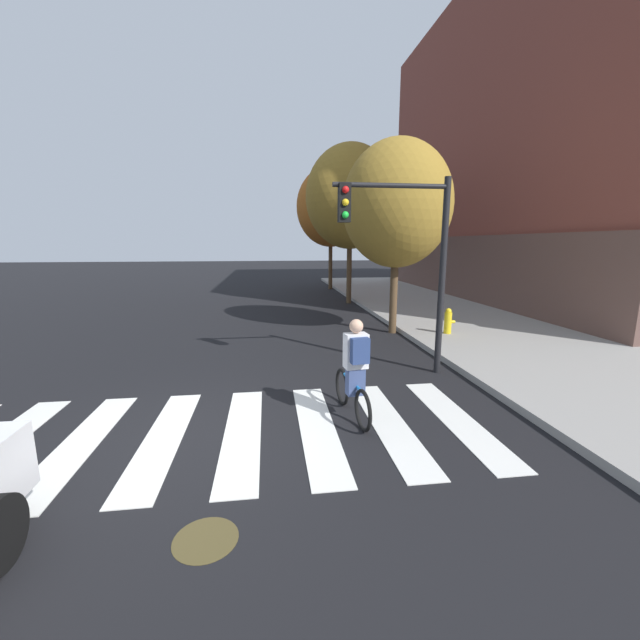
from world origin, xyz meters
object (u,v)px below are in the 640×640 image
(traffic_light_near, at_px, (407,243))
(street_tree_near, at_px, (397,205))
(manhole_cover, at_px, (206,539))
(cyclist, at_px, (355,370))
(street_tree_far, at_px, (331,207))
(fire_hydrant, at_px, (448,321))
(street_tree_mid, at_px, (350,197))

(traffic_light_near, bearing_deg, street_tree_near, 74.82)
(manhole_cover, xyz_separation_m, cyclist, (2.03, 2.43, 0.84))
(traffic_light_near, bearing_deg, manhole_cover, -128.16)
(manhole_cover, relative_size, cyclist, 0.38)
(traffic_light_near, height_order, street_tree_far, street_tree_far)
(fire_hydrant, bearing_deg, street_tree_mid, 101.57)
(manhole_cover, xyz_separation_m, fire_hydrant, (6.08, 7.58, 0.53))
(street_tree_far, bearing_deg, street_tree_mid, -90.63)
(cyclist, xyz_separation_m, traffic_light_near, (1.54, 2.10, 2.02))
(fire_hydrant, bearing_deg, street_tree_near, 146.33)
(manhole_cover, relative_size, fire_hydrant, 0.82)
(manhole_cover, bearing_deg, street_tree_mid, 73.13)
(fire_hydrant, distance_m, street_tree_mid, 8.79)
(street_tree_near, xyz_separation_m, street_tree_far, (-0.03, 12.52, 1.01))
(fire_hydrant, height_order, street_tree_mid, street_tree_mid)
(fire_hydrant, bearing_deg, cyclist, -128.24)
(traffic_light_near, relative_size, street_tree_far, 0.56)
(street_tree_far, bearing_deg, street_tree_near, -89.87)
(fire_hydrant, height_order, street_tree_far, street_tree_far)
(manhole_cover, relative_size, street_tree_near, 0.11)
(traffic_light_near, xyz_separation_m, street_tree_far, (1.06, 16.52, 2.17))
(manhole_cover, xyz_separation_m, street_tree_far, (4.62, 21.05, 5.02))
(manhole_cover, bearing_deg, cyclist, 50.25)
(cyclist, relative_size, street_tree_far, 0.23)
(manhole_cover, bearing_deg, fire_hydrant, 51.27)
(street_tree_near, distance_m, street_tree_mid, 6.56)
(manhole_cover, height_order, fire_hydrant, fire_hydrant)
(cyclist, relative_size, street_tree_mid, 0.23)
(street_tree_mid, distance_m, street_tree_far, 6.03)
(fire_hydrant, xyz_separation_m, street_tree_near, (-1.43, 0.95, 3.48))
(traffic_light_near, relative_size, fire_hydrant, 5.38)
(cyclist, height_order, traffic_light_near, traffic_light_near)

